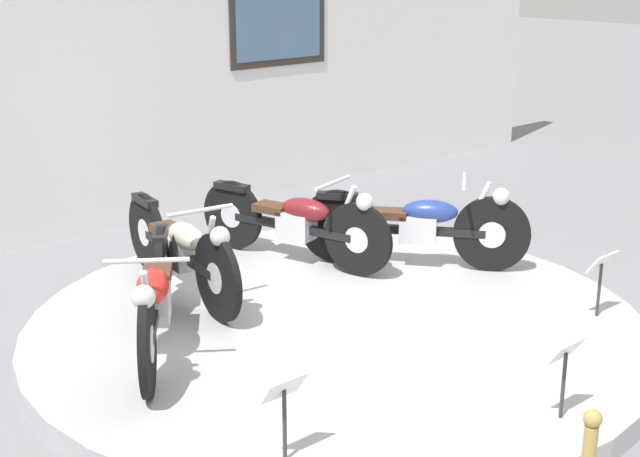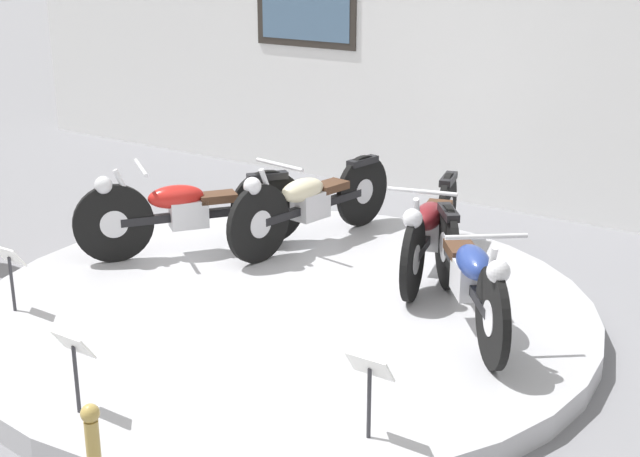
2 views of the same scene
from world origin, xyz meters
name	(u,v)px [view 2 (image 2 of 2)]	position (x,y,z in m)	size (l,w,h in m)	color
ground_plane	(284,322)	(0.00, 0.00, 0.00)	(60.00, 60.00, 0.00)	slate
display_platform	(284,312)	(0.00, 0.00, 0.09)	(4.68, 4.68, 0.17)	#ADADB2
back_wall	(501,31)	(0.00, 3.77, 1.86)	(14.00, 0.22, 3.72)	white
motorcycle_red	(188,209)	(-1.32, 0.40, 0.57)	(1.22, 1.68, 0.81)	black
motorcycle_cream	(310,201)	(-0.60, 1.20, 0.57)	(0.54, 2.02, 0.81)	black
motorcycle_maroon	(431,226)	(0.60, 1.20, 0.56)	(0.68, 1.93, 0.80)	black
motorcycle_blue	(469,273)	(1.32, 0.40, 0.57)	(1.31, 1.60, 0.81)	black
info_placard_front_left	(10,264)	(-1.53, -1.27, 0.54)	(0.26, 0.11, 0.51)	#333338
info_placard_front_centre	(74,355)	(0.00, -1.99, 0.54)	(0.26, 0.11, 0.51)	#333338
info_placard_front_right	(370,378)	(1.53, -1.27, 0.54)	(0.26, 0.11, 0.51)	#333338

